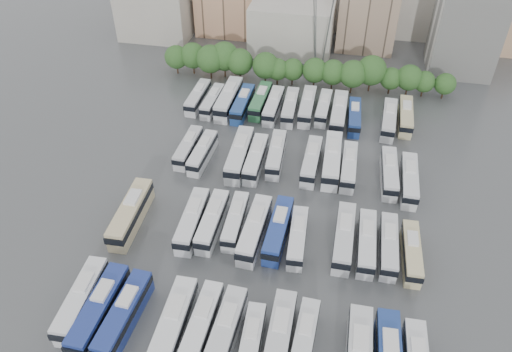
% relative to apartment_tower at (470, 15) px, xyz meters
% --- Properties ---
extents(ground, '(220.00, 220.00, 0.00)m').
position_rel_apartment_tower_xyz_m(ground, '(-34.00, -58.00, -13.00)').
color(ground, '#424447').
rests_on(ground, ground).
extents(tree_line, '(64.84, 8.02, 8.35)m').
position_rel_apartment_tower_xyz_m(tree_line, '(-37.05, -15.89, -8.56)').
color(tree_line, black).
rests_on(tree_line, ground).
extents(city_buildings, '(102.00, 35.00, 20.00)m').
position_rel_apartment_tower_xyz_m(city_buildings, '(-41.46, 13.86, -5.13)').
color(city_buildings, '#9E998E').
rests_on(city_buildings, ground).
extents(apartment_tower, '(14.00, 14.00, 26.00)m').
position_rel_apartment_tower_xyz_m(apartment_tower, '(0.00, 0.00, 0.00)').
color(apartment_tower, silver).
rests_on(apartment_tower, ground).
extents(bus_r0_s0, '(3.23, 12.53, 3.90)m').
position_rel_apartment_tower_xyz_m(bus_r0_s0, '(-55.32, -81.27, -11.09)').
color(bus_r0_s0, silver).
rests_on(bus_r0_s0, ground).
extents(bus_r0_s1, '(3.18, 13.17, 4.11)m').
position_rel_apartment_tower_xyz_m(bus_r0_s1, '(-52.28, -82.30, -10.98)').
color(bus_r0_s1, navy).
rests_on(bus_r0_s1, ground).
extents(bus_r0_s2, '(3.37, 12.72, 3.95)m').
position_rel_apartment_tower_xyz_m(bus_r0_s2, '(-48.91, -82.35, -11.06)').
color(bus_r0_s2, navy).
rests_on(bus_r0_s2, ground).
extents(bus_r0_s4, '(3.19, 13.55, 4.24)m').
position_rel_apartment_tower_xyz_m(bus_r0_s4, '(-42.18, -82.87, -10.92)').
color(bus_r0_s4, silver).
rests_on(bus_r0_s4, ground).
extents(bus_r0_s5, '(2.87, 11.98, 3.74)m').
position_rel_apartment_tower_xyz_m(bus_r0_s5, '(-38.80, -81.74, -11.16)').
color(bus_r0_s5, white).
rests_on(bus_r0_s5, ground).
extents(bus_r0_s6, '(3.23, 12.63, 3.93)m').
position_rel_apartment_tower_xyz_m(bus_r0_s6, '(-35.63, -82.35, -11.07)').
color(bus_r0_s6, silver).
rests_on(bus_r0_s6, ground).
extents(bus_r0_s7, '(2.83, 10.88, 3.39)m').
position_rel_apartment_tower_xyz_m(bus_r0_s7, '(-32.18, -83.12, -11.34)').
color(bus_r0_s7, silver).
rests_on(bus_r0_s7, ground).
extents(bus_r0_s8, '(2.89, 12.87, 4.03)m').
position_rel_apartment_tower_xyz_m(bus_r0_s8, '(-28.92, -81.87, -11.02)').
color(bus_r0_s8, silver).
rests_on(bus_r0_s8, ground).
extents(bus_r0_s9, '(2.89, 11.32, 3.52)m').
position_rel_apartment_tower_xyz_m(bus_r0_s9, '(-25.89, -81.38, -11.27)').
color(bus_r0_s9, silver).
rests_on(bus_r0_s9, ground).
extents(bus_r1_s0, '(3.36, 13.56, 4.23)m').
position_rel_apartment_tower_xyz_m(bus_r1_s0, '(-55.27, -64.77, -10.93)').
color(bus_r1_s0, '#CAB98B').
rests_on(bus_r1_s0, ground).
extents(bus_r1_s3, '(3.06, 12.31, 3.84)m').
position_rel_apartment_tower_xyz_m(bus_r1_s3, '(-45.48, -64.13, -11.12)').
color(bus_r1_s3, silver).
rests_on(bus_r1_s3, ground).
extents(bus_r1_s4, '(2.61, 11.86, 3.72)m').
position_rel_apartment_tower_xyz_m(bus_r1_s4, '(-42.43, -63.61, -11.17)').
color(bus_r1_s4, white).
rests_on(bus_r1_s4, ground).
extents(bus_r1_s5, '(2.68, 11.02, 3.44)m').
position_rel_apartment_tower_xyz_m(bus_r1_s5, '(-39.00, -62.68, -11.31)').
color(bus_r1_s5, silver).
rests_on(bus_r1_s5, ground).
extents(bus_r1_s6, '(3.25, 12.78, 3.98)m').
position_rel_apartment_tower_xyz_m(bus_r1_s6, '(-35.66, -64.18, -11.05)').
color(bus_r1_s6, white).
rests_on(bus_r1_s6, ground).
extents(bus_r1_s7, '(3.05, 12.38, 3.86)m').
position_rel_apartment_tower_xyz_m(bus_r1_s7, '(-32.16, -63.45, -11.11)').
color(bus_r1_s7, navy).
rests_on(bus_r1_s7, ground).
extents(bus_r1_s8, '(2.93, 11.11, 3.45)m').
position_rel_apartment_tower_xyz_m(bus_r1_s8, '(-29.07, -64.21, -11.30)').
color(bus_r1_s8, silver).
rests_on(bus_r1_s8, ground).
extents(bus_r1_s10, '(2.78, 12.45, 3.90)m').
position_rel_apartment_tower_xyz_m(bus_r1_s10, '(-22.31, -63.02, -11.09)').
color(bus_r1_s10, silver).
rests_on(bus_r1_s10, ground).
extents(bus_r1_s11, '(2.68, 11.68, 3.65)m').
position_rel_apartment_tower_xyz_m(bus_r1_s11, '(-18.98, -63.33, -11.21)').
color(bus_r1_s11, silver).
rests_on(bus_r1_s11, ground).
extents(bus_r1_s12, '(2.56, 11.41, 3.58)m').
position_rel_apartment_tower_xyz_m(bus_r1_s12, '(-15.78, -63.23, -11.24)').
color(bus_r1_s12, silver).
rests_on(bus_r1_s12, ground).
extents(bus_r1_s13, '(2.75, 10.99, 3.43)m').
position_rel_apartment_tower_xyz_m(bus_r1_s13, '(-12.52, -63.86, -11.32)').
color(bus_r1_s13, '#CCBF8C').
rests_on(bus_r1_s13, ground).
extents(bus_r2_s1, '(2.62, 10.92, 3.41)m').
position_rel_apartment_tower_xyz_m(bus_r2_s1, '(-52.00, -45.81, -11.33)').
color(bus_r2_s1, silver).
rests_on(bus_r2_s1, ground).
extents(bus_r2_s2, '(2.94, 11.15, 3.47)m').
position_rel_apartment_tower_xyz_m(bus_r2_s2, '(-48.96, -46.84, -11.30)').
color(bus_r2_s2, silver).
rests_on(bus_r2_s2, ground).
extents(bus_r2_s4, '(3.31, 13.60, 4.25)m').
position_rel_apartment_tower_xyz_m(bus_r2_s4, '(-42.12, -46.51, -10.92)').
color(bus_r2_s4, silver).
rests_on(bus_r2_s4, ground).
extents(bus_r2_s5, '(2.64, 11.88, 3.72)m').
position_rel_apartment_tower_xyz_m(bus_r2_s5, '(-39.08, -46.83, -11.17)').
color(bus_r2_s5, white).
rests_on(bus_r2_s5, ground).
extents(bus_r2_s6, '(3.12, 11.82, 3.67)m').
position_rel_apartment_tower_xyz_m(bus_r2_s6, '(-35.75, -44.69, -11.20)').
color(bus_r2_s6, silver).
rests_on(bus_r2_s6, ground).
extents(bus_r2_s8, '(2.76, 11.90, 3.72)m').
position_rel_apartment_tower_xyz_m(bus_r2_s8, '(-29.25, -45.47, -11.17)').
color(bus_r2_s8, silver).
rests_on(bus_r2_s8, ground).
extents(bus_r2_s9, '(3.31, 13.52, 4.22)m').
position_rel_apartment_tower_xyz_m(bus_r2_s9, '(-25.72, -44.68, -10.93)').
color(bus_r2_s9, silver).
rests_on(bus_r2_s9, ground).
extents(bus_r2_s10, '(2.61, 11.62, 3.64)m').
position_rel_apartment_tower_xyz_m(bus_r2_s10, '(-22.65, -45.61, -11.21)').
color(bus_r2_s10, silver).
rests_on(bus_r2_s10, ground).
extents(bus_r2_s12, '(3.04, 11.91, 3.71)m').
position_rel_apartment_tower_xyz_m(bus_r2_s12, '(-15.70, -46.08, -11.18)').
color(bus_r2_s12, silver).
rests_on(bus_r2_s12, ground).
extents(bus_r2_s13, '(2.70, 12.06, 3.78)m').
position_rel_apartment_tower_xyz_m(bus_r2_s13, '(-12.40, -47.37, -11.15)').
color(bus_r2_s13, silver).
rests_on(bus_r2_s13, ground).
extents(bus_r3_s0, '(2.74, 11.37, 3.55)m').
position_rel_apartment_tower_xyz_m(bus_r3_s0, '(-55.43, -28.29, -11.26)').
color(bus_r3_s0, silver).
rests_on(bus_r3_s0, ground).
extents(bus_r3_s1, '(2.77, 10.89, 3.39)m').
position_rel_apartment_tower_xyz_m(bus_r3_s1, '(-52.02, -29.06, -11.34)').
color(bus_r3_s1, silver).
rests_on(bus_r3_s1, ground).
extents(bus_r3_s2, '(3.17, 13.68, 4.28)m').
position_rel_apartment_tower_xyz_m(bus_r3_s2, '(-48.74, -28.21, -10.90)').
color(bus_r3_s2, silver).
rests_on(bus_r3_s2, ground).
extents(bus_r3_s3, '(2.83, 12.02, 3.76)m').
position_rel_apartment_tower_xyz_m(bus_r3_s3, '(-45.51, -29.14, -11.15)').
color(bus_r3_s3, navy).
rests_on(bus_r3_s3, ground).
extents(bus_r3_s4, '(2.98, 11.86, 3.69)m').
position_rel_apartment_tower_xyz_m(bus_r3_s4, '(-42.15, -27.12, -11.19)').
color(bus_r3_s4, '#307143').
rests_on(bus_r3_s4, ground).
extents(bus_r3_s5, '(2.78, 11.78, 3.68)m').
position_rel_apartment_tower_xyz_m(bus_r3_s5, '(-39.15, -28.45, -11.19)').
color(bus_r3_s5, silver).
rests_on(bus_r3_s5, ground).
extents(bus_r3_s6, '(2.90, 11.73, 3.66)m').
position_rel_apartment_tower_xyz_m(bus_r3_s6, '(-35.69, -28.28, -11.21)').
color(bus_r3_s6, silver).
rests_on(bus_r3_s6, ground).
extents(bus_r3_s7, '(2.79, 12.19, 3.82)m').
position_rel_apartment_tower_xyz_m(bus_r3_s7, '(-32.26, -27.36, -11.13)').
color(bus_r3_s7, silver).
rests_on(bus_r3_s7, ground).
extents(bus_r3_s8, '(2.69, 11.04, 3.45)m').
position_rel_apartment_tower_xyz_m(bus_r3_s8, '(-28.93, -26.98, -11.31)').
color(bus_r3_s8, silver).
rests_on(bus_r3_s8, ground).
extents(bus_r3_s9, '(2.85, 12.94, 4.06)m').
position_rel_apartment_tower_xyz_m(bus_r3_s9, '(-25.71, -28.83, -11.01)').
color(bus_r3_s9, silver).
rests_on(bus_r3_s9, ground).
extents(bus_r3_s10, '(2.88, 11.16, 3.47)m').
position_rel_apartment_tower_xyz_m(bus_r3_s10, '(-22.55, -29.19, -11.29)').
color(bus_r3_s10, navy).
rests_on(bus_r3_s10, ground).
extents(bus_r3_s12, '(3.19, 12.12, 3.77)m').
position_rel_apartment_tower_xyz_m(bus_r3_s12, '(-15.79, -29.05, -11.15)').
color(bus_r3_s12, silver).
rests_on(bus_r3_s12, ground).
extents(bus_r3_s13, '(2.74, 11.84, 3.70)m').
position_rel_apartment_tower_xyz_m(bus_r3_s13, '(-12.50, -27.01, -11.18)').
color(bus_r3_s13, '#C5B887').
rests_on(bus_r3_s13, ground).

